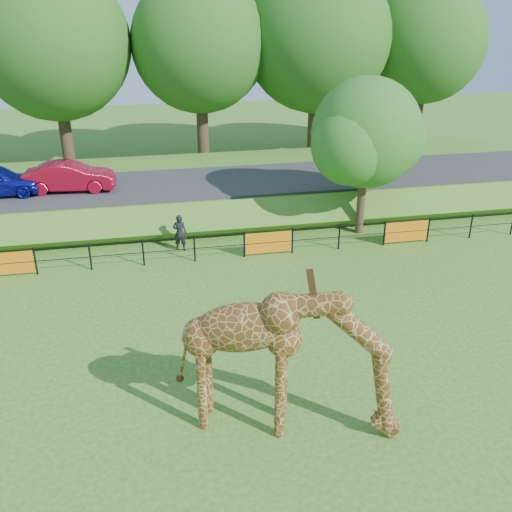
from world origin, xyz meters
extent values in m
plane|color=#326218|center=(0.00, 0.00, 0.00)|extent=(90.00, 90.00, 0.00)
cube|color=#326218|center=(0.00, 15.50, 0.65)|extent=(40.00, 9.00, 1.30)
cube|color=#323234|center=(0.00, 14.00, 1.36)|extent=(40.00, 5.00, 0.12)
imported|color=#B10C27|center=(-5.07, 13.82, 2.09)|extent=(4.13, 1.70, 1.33)
imported|color=black|center=(-0.47, 9.22, 0.78)|extent=(0.63, 0.48, 1.56)
cylinder|color=#352418|center=(7.50, 9.60, 1.60)|extent=(0.36, 0.36, 3.20)
sphere|color=#215317|center=(7.50, 9.60, 4.46)|extent=(4.60, 4.60, 4.60)
sphere|color=#215317|center=(8.65, 10.29, 4.00)|extent=(3.45, 3.45, 3.45)
sphere|color=#215317|center=(6.58, 8.91, 4.12)|extent=(3.22, 3.22, 3.22)
cylinder|color=#352418|center=(-6.00, 22.00, 2.50)|extent=(0.70, 0.70, 5.00)
sphere|color=#1A5215|center=(-6.00, 22.00, 7.31)|extent=(8.40, 8.40, 8.40)
cylinder|color=#352418|center=(2.00, 22.00, 2.50)|extent=(0.70, 0.70, 5.00)
sphere|color=#1A5215|center=(2.00, 22.00, 7.14)|extent=(7.80, 7.80, 7.80)
cylinder|color=#352418|center=(9.00, 22.00, 2.50)|extent=(0.70, 0.70, 5.00)
sphere|color=#1A5215|center=(9.00, 22.00, 7.42)|extent=(8.80, 8.80, 8.80)
cylinder|color=#352418|center=(16.00, 22.00, 2.50)|extent=(0.70, 0.70, 5.00)
sphere|color=#1A5215|center=(16.00, 22.00, 7.04)|extent=(7.40, 7.40, 7.40)
camera|label=1|loc=(-1.70, -12.68, 9.65)|focal=40.00mm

